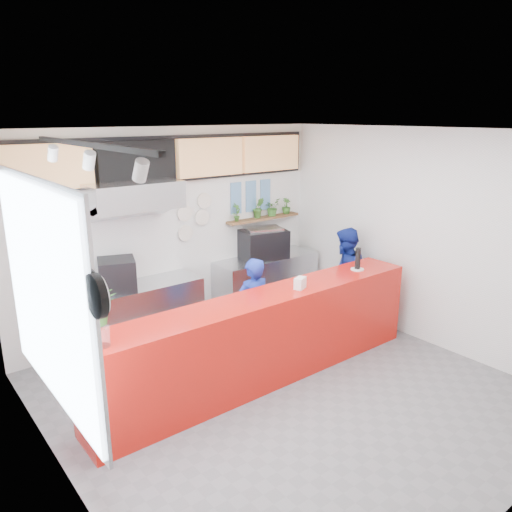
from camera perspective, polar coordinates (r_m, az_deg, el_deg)
floor at (r=6.11m, az=3.45°, el=-15.27°), size 5.00×5.00×0.00m
ceiling at (r=5.23m, az=4.02°, el=14.09°), size 5.00×5.00×0.00m
wall_back at (r=7.46m, az=-9.21°, el=2.86°), size 5.00×0.00×5.00m
wall_left at (r=4.34m, az=-21.97°, el=-7.89°), size 0.00×5.00×5.00m
wall_right at (r=7.34m, az=18.41°, el=2.02°), size 0.00×5.00×5.00m
service_counter at (r=6.12m, az=1.02°, el=-9.36°), size 4.50×0.60×1.10m
cream_band at (r=7.29m, az=-9.56°, el=11.30°), size 5.00×0.02×0.80m
prep_bench at (r=7.19m, az=-13.25°, el=-6.70°), size 1.80×0.60×0.90m
panini_oven at (r=6.86m, az=-15.59°, el=-2.07°), size 0.60×0.60×0.42m
extraction_hood at (r=6.68m, az=-13.99°, el=6.75°), size 1.20×0.70×0.35m
hood_lip at (r=6.72m, az=-13.88°, el=5.06°), size 1.20×0.69×0.31m
right_bench at (r=8.33m, az=1.17°, el=-3.07°), size 1.80×0.60×0.90m
espresso_machine at (r=8.09m, az=0.84°, el=1.40°), size 0.81×0.65×0.46m
espresso_tray at (r=8.03m, az=0.84°, el=3.09°), size 0.67×0.56×0.05m
herb_shelf at (r=8.26m, az=0.87°, el=4.33°), size 1.40×0.18×0.04m
menu_board_far_left at (r=6.53m, az=-22.78°, el=9.32°), size 1.10×0.10×0.55m
menu_board_mid_left at (r=6.93m, az=-13.43°, el=10.44°), size 1.10×0.10×0.55m
menu_board_mid_right at (r=7.49m, az=-5.24°, el=11.18°), size 1.10×0.10×0.55m
menu_board_far_right at (r=8.18m, az=1.71°, el=11.64°), size 1.10×0.10×0.55m
soffit at (r=7.27m, az=-9.43°, el=10.89°), size 4.80×0.04×0.65m
window_pane at (r=4.55m, az=-22.98°, el=-4.20°), size 0.04×2.20×1.90m
window_frame at (r=4.55m, az=-22.74°, el=-4.16°), size 0.03×2.30×2.00m
wall_clock_rim at (r=3.35m, az=-17.77°, el=-4.37°), size 0.05×0.30×0.30m
wall_clock_face at (r=3.36m, az=-17.30°, el=-4.27°), size 0.02×0.26×0.26m
track_rail at (r=4.13m, az=-18.68°, el=11.98°), size 0.05×2.40×0.04m
dec_plate_a at (r=7.46m, az=-8.18°, el=4.86°), size 0.24×0.03×0.24m
dec_plate_b at (r=7.63m, az=-6.20°, el=4.41°), size 0.24×0.03×0.24m
dec_plate_c at (r=7.52m, az=-8.09°, el=2.62°), size 0.24×0.03×0.24m
dec_plate_d at (r=7.61m, az=-5.94°, el=6.31°), size 0.24×0.03×0.24m
photo_frame_a at (r=7.94m, az=-2.31°, el=7.51°), size 0.20×0.02×0.25m
photo_frame_b at (r=8.11m, az=-0.59°, el=7.71°), size 0.20×0.02×0.25m
photo_frame_c at (r=8.30m, az=1.07°, el=7.89°), size 0.20×0.02×0.25m
photo_frame_d at (r=7.98m, az=-2.29°, el=5.73°), size 0.20×0.02×0.25m
photo_frame_e at (r=8.15m, az=-0.58°, el=5.97°), size 0.20×0.02×0.25m
photo_frame_f at (r=8.34m, az=1.06°, el=6.19°), size 0.20×0.02×0.25m
staff_center at (r=6.53m, az=-0.37°, el=-6.21°), size 0.53×0.36×1.41m
staff_right at (r=7.78m, az=10.08°, el=-2.34°), size 0.93×0.90×1.51m
herb_a at (r=7.90m, az=-2.23°, el=5.02°), size 0.18×0.16×0.30m
herb_b at (r=8.16m, az=0.29°, el=5.54°), size 0.23×0.21×0.34m
herb_c at (r=8.34m, az=1.85°, el=5.60°), size 0.32×0.30×0.29m
herb_d at (r=8.55m, az=3.48°, el=5.74°), size 0.15×0.13×0.26m
glass_vase at (r=4.86m, az=-17.26°, el=-8.78°), size 0.21×0.21×0.19m
basil_vase at (r=4.74m, az=-17.57°, el=-5.37°), size 0.42×0.39×0.37m
napkin_holder at (r=6.13m, az=5.06°, el=-3.10°), size 0.19×0.15×0.14m
white_plate at (r=6.99m, az=11.50°, el=-1.49°), size 0.19×0.19×0.01m
pepper_mill at (r=6.95m, az=11.57°, el=-0.28°), size 0.08×0.08×0.29m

